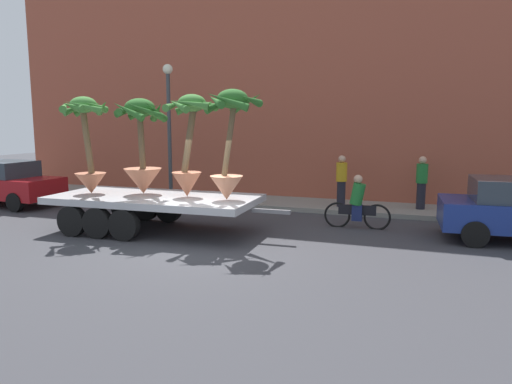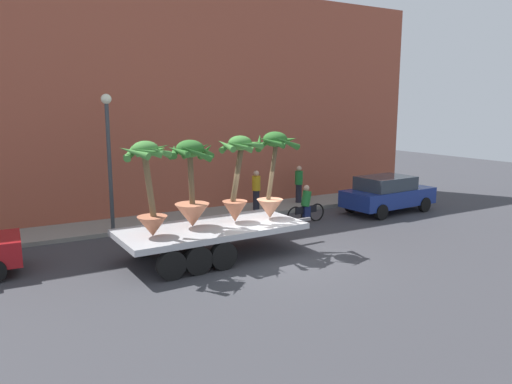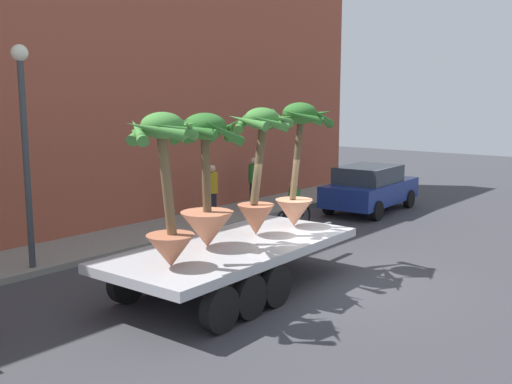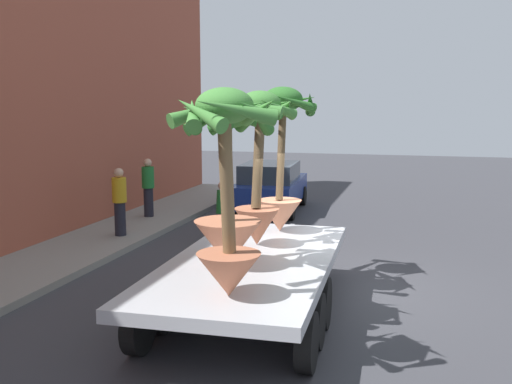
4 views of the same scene
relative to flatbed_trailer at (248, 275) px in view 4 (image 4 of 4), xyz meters
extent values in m
plane|color=#38383D|center=(2.13, -1.05, -0.77)|extent=(60.00, 60.00, 0.00)
cube|color=gray|center=(2.13, 5.05, -0.69)|extent=(24.00, 2.20, 0.15)
cube|color=#B7BABF|center=(0.24, 0.01, 0.12)|extent=(5.65, 2.70, 0.18)
cylinder|color=black|center=(-1.58, 1.12, -0.37)|extent=(0.81, 0.25, 0.80)
cylinder|color=black|center=(-1.50, -1.23, -0.37)|extent=(0.81, 0.25, 0.80)
cylinder|color=black|center=(-0.80, 1.14, -0.37)|extent=(0.81, 0.25, 0.80)
cylinder|color=black|center=(-0.72, -1.20, -0.37)|extent=(0.81, 0.25, 0.80)
cylinder|color=black|center=(-0.02, 1.17, -0.37)|extent=(0.81, 0.25, 0.80)
cylinder|color=black|center=(0.06, -1.17, -0.37)|extent=(0.81, 0.25, 0.80)
cube|color=slate|center=(3.52, 0.13, -0.03)|extent=(1.00, 0.14, 0.10)
cone|color=#C17251|center=(-0.27, 0.24, 0.56)|extent=(1.04, 1.04, 0.70)
cylinder|color=brown|center=(-0.28, 0.24, 1.74)|extent=(0.21, 0.17, 1.66)
ellipsoid|color=#2D6B28|center=(-0.29, 0.24, 2.57)|extent=(0.82, 0.82, 0.51)
cone|color=#2D6B28|center=(0.20, 0.23, 2.48)|extent=(0.23, 0.99, 0.61)
cone|color=#2D6B28|center=(0.04, 0.59, 2.48)|extent=(0.82, 0.81, 0.59)
cone|color=#2D6B28|center=(-0.44, 0.67, 2.49)|extent=(0.92, 0.49, 0.52)
cone|color=#2D6B28|center=(-0.73, 0.42, 2.52)|extent=(0.53, 0.96, 0.43)
cone|color=#2D6B28|center=(-0.71, 0.11, 2.53)|extent=(0.47, 0.92, 0.36)
cone|color=#2D6B28|center=(-0.33, -0.25, 2.49)|extent=(1.01, 0.27, 0.59)
cone|color=#2D6B28|center=(0.07, -0.09, 2.50)|extent=(0.82, 0.87, 0.54)
cone|color=tan|center=(2.34, 0.05, 0.52)|extent=(0.85, 0.85, 0.62)
cylinder|color=brown|center=(2.43, 0.05, 1.79)|extent=(0.45, 0.14, 1.93)
ellipsoid|color=#2D6B28|center=(2.52, 0.05, 2.76)|extent=(0.77, 0.77, 0.48)
cone|color=#2D6B28|center=(3.02, -0.02, 2.73)|extent=(0.33, 1.03, 0.35)
cone|color=#2D6B28|center=(2.70, 0.54, 2.68)|extent=(1.04, 0.54, 0.60)
cone|color=#2D6B28|center=(2.10, 0.32, 2.68)|extent=(0.72, 0.95, 0.59)
cone|color=#2D6B28|center=(2.20, -0.25, 2.71)|extent=(0.77, 0.80, 0.43)
cone|color=#2D6B28|center=(2.61, -0.47, 2.69)|extent=(1.08, 0.37, 0.54)
cone|color=#B26647|center=(-1.65, -0.22, 0.50)|extent=(0.84, 0.84, 0.57)
cylinder|color=brown|center=(-1.71, -0.22, 1.72)|extent=(0.37, 0.17, 1.88)
ellipsoid|color=#428438|center=(-1.77, -0.22, 2.65)|extent=(0.72, 0.72, 0.45)
cone|color=#428438|center=(-1.36, -0.21, 2.61)|extent=(0.22, 0.85, 0.37)
cone|color=#428438|center=(-1.44, 0.16, 2.60)|extent=(0.91, 0.82, 0.47)
cone|color=#428438|center=(-1.92, 0.13, 2.57)|extent=(0.80, 0.49, 0.50)
cone|color=#428438|center=(-2.14, -0.04, 2.58)|extent=(0.56, 0.84, 0.49)
cone|color=#428438|center=(-2.16, -0.50, 2.61)|extent=(0.73, 0.92, 0.39)
cone|color=#428438|center=(-1.83, -0.60, 2.61)|extent=(0.80, 0.31, 0.37)
cone|color=#428438|center=(-1.48, -0.58, 2.60)|extent=(0.86, 0.74, 0.43)
cone|color=#B26647|center=(1.14, 0.17, 0.54)|extent=(0.79, 0.79, 0.65)
cylinder|color=brown|center=(1.23, 0.17, 1.77)|extent=(0.50, 0.17, 1.81)
ellipsoid|color=#428438|center=(1.33, 0.17, 2.68)|extent=(0.73, 0.73, 0.46)
cone|color=#428438|center=(1.79, 0.17, 2.64)|extent=(0.20, 0.94, 0.36)
cone|color=#428438|center=(1.47, 0.54, 2.62)|extent=(0.82, 0.46, 0.40)
cone|color=#428438|center=(1.12, 0.54, 2.60)|extent=(0.85, 0.61, 0.49)
cone|color=#428438|center=(0.83, 0.16, 2.64)|extent=(0.22, 1.03, 0.40)
cone|color=#428438|center=(1.12, -0.18, 2.61)|extent=(0.84, 0.60, 0.44)
cone|color=#428438|center=(1.50, -0.27, 2.64)|extent=(0.97, 0.53, 0.35)
torus|color=black|center=(5.91, 2.27, -0.43)|extent=(0.74, 0.10, 0.74)
torus|color=black|center=(4.81, 2.21, -0.43)|extent=(0.74, 0.10, 0.74)
cube|color=black|center=(5.36, 2.24, -0.25)|extent=(1.04, 0.11, 0.28)
cylinder|color=#1E702D|center=(5.36, 2.24, 0.20)|extent=(0.46, 0.36, 0.65)
sphere|color=tan|center=(5.36, 2.24, 0.62)|extent=(0.24, 0.24, 0.24)
cube|color=navy|center=(5.36, 2.24, -0.33)|extent=(0.29, 0.25, 0.44)
cube|color=navy|center=(9.60, 2.06, -0.10)|extent=(4.30, 2.08, 0.70)
cube|color=#2D3842|center=(9.39, 2.05, 0.53)|extent=(2.41, 1.78, 0.56)
cylinder|color=black|center=(10.90, 3.00, -0.45)|extent=(0.65, 0.24, 0.64)
cylinder|color=black|center=(11.01, 1.30, -0.45)|extent=(0.65, 0.24, 0.64)
cylinder|color=black|center=(8.18, 2.83, -0.45)|extent=(0.65, 0.24, 0.64)
cylinder|color=black|center=(8.30, 1.12, -0.45)|extent=(0.65, 0.24, 0.64)
cylinder|color=black|center=(4.48, 4.68, -0.19)|extent=(0.28, 0.28, 0.85)
cylinder|color=gold|center=(4.48, 4.68, 0.54)|extent=(0.36, 0.36, 0.62)
sphere|color=tan|center=(4.48, 4.68, 0.97)|extent=(0.24, 0.24, 0.24)
cylinder|color=black|center=(6.99, 5.11, -0.19)|extent=(0.28, 0.28, 0.85)
cylinder|color=#1E702D|center=(6.99, 5.11, 0.54)|extent=(0.36, 0.36, 0.62)
sphere|color=tan|center=(6.99, 5.11, 0.97)|extent=(0.24, 0.24, 0.24)
camera|label=1|loc=(7.16, -11.07, 2.22)|focal=33.55mm
camera|label=2|loc=(-5.64, -13.00, 3.80)|focal=33.94mm
camera|label=3|loc=(-8.34, -7.67, 3.12)|focal=41.51mm
camera|label=4|loc=(-8.65, -2.55, 2.68)|focal=41.51mm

